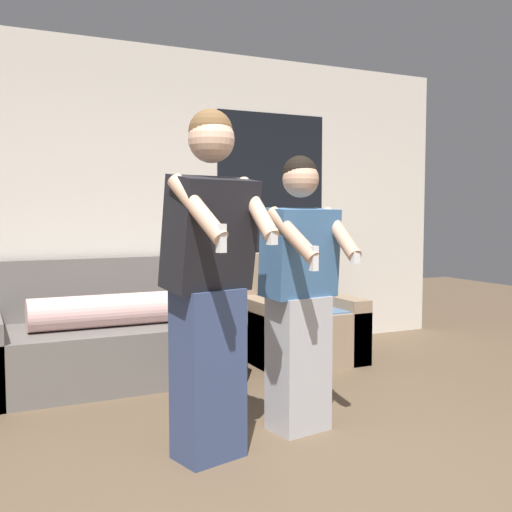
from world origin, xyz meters
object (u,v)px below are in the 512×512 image
(couch, at_px, (101,339))
(person_left, at_px, (210,283))
(person_right, at_px, (300,294))
(armchair, at_px, (295,323))

(couch, bearing_deg, person_left, -82.79)
(couch, xyz_separation_m, person_right, (0.84, -1.59, 0.49))
(armchair, height_order, person_left, person_left)
(person_left, bearing_deg, couch, 97.21)
(couch, distance_m, person_left, 1.86)
(couch, relative_size, armchair, 2.09)
(couch, height_order, person_right, person_right)
(armchair, xyz_separation_m, person_left, (-1.44, -1.70, 0.61))
(couch, height_order, person_left, person_left)
(person_right, bearing_deg, armchair, 61.79)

